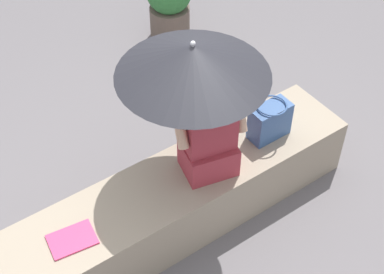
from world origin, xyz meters
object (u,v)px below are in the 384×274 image
magazine (72,239)px  person_seated (209,127)px  parasol (193,61)px  planter_near (169,3)px  handbag_black (270,121)px

magazine → person_seated: bearing=-172.1°
person_seated → parasol: size_ratio=0.88×
magazine → planter_near: size_ratio=0.39×
person_seated → handbag_black: 0.60m
person_seated → planter_near: (-1.01, -2.00, -0.48)m
parasol → planter_near: parasol is taller
handbag_black → planter_near: 2.06m
parasol → magazine: bearing=4.6°
person_seated → handbag_black: bearing=-178.7°
parasol → magazine: 1.30m
parasol → handbag_black: parasol is taller
handbag_black → magazine: bearing=0.5°
planter_near → parasol: bearing=60.7°
person_seated → handbag_black: size_ratio=3.08×
handbag_black → magazine: handbag_black is taller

